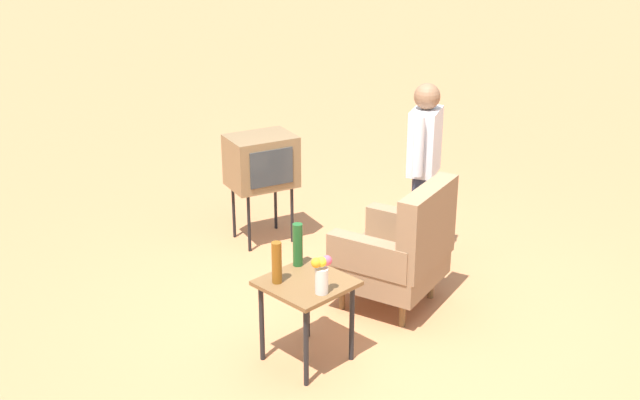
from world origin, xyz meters
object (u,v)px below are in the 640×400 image
object	(u,v)px
person_standing	(424,164)
flower_vase	(322,273)
tv_on_stand	(261,162)
armchair	(400,250)
bottle_wine_green	(298,245)
side_table	(307,293)
bottle_tall_amber	(277,263)

from	to	relation	value
person_standing	flower_vase	world-z (taller)	person_standing
flower_vase	tv_on_stand	bearing A→B (deg)	-121.25
armchair	bottle_wine_green	bearing A→B (deg)	-11.28
tv_on_stand	bottle_wine_green	xyz separation A→B (m)	(1.02, 1.56, 0.00)
person_standing	side_table	bearing A→B (deg)	12.82
armchair	flower_vase	world-z (taller)	armchair
bottle_tall_amber	bottle_wine_green	world-z (taller)	bottle_wine_green
side_table	flower_vase	distance (m)	0.31
side_table	bottle_tall_amber	world-z (taller)	bottle_tall_amber
armchair	flower_vase	size ratio (longest dim) A/B	4.00
bottle_wine_green	armchair	bearing A→B (deg)	168.72
tv_on_stand	flower_vase	size ratio (longest dim) A/B	3.89
armchair	tv_on_stand	size ratio (longest dim) A/B	1.03
side_table	person_standing	bearing A→B (deg)	-167.18
armchair	tv_on_stand	world-z (taller)	armchair
side_table	bottle_wine_green	world-z (taller)	bottle_wine_green
bottle_wine_green	side_table	bearing A→B (deg)	59.51
side_table	person_standing	size ratio (longest dim) A/B	0.38
flower_vase	side_table	bearing A→B (deg)	-103.38
person_standing	armchair	bearing A→B (deg)	26.70
side_table	flower_vase	world-z (taller)	flower_vase
armchair	bottle_tall_amber	xyz separation A→B (m)	(1.21, -0.09, 0.28)
armchair	person_standing	size ratio (longest dim) A/B	0.65
flower_vase	bottle_wine_green	bearing A→B (deg)	-113.10
tv_on_stand	person_standing	size ratio (longest dim) A/B	0.63
tv_on_stand	flower_vase	xyz separation A→B (m)	(1.20, 1.97, -0.01)
person_standing	bottle_wine_green	distance (m)	1.68
bottle_wine_green	bottle_tall_amber	bearing A→B (deg)	18.07
side_table	person_standing	xyz separation A→B (m)	(-1.79, -0.41, 0.41)
side_table	flower_vase	xyz separation A→B (m)	(0.05, 0.19, 0.24)
side_table	bottle_wine_green	bearing A→B (deg)	-120.49
armchair	bottle_tall_amber	distance (m)	1.25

